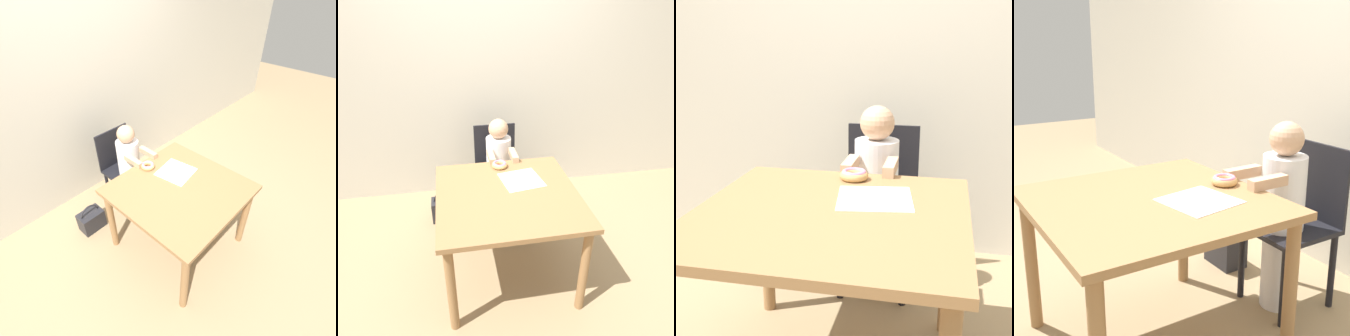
% 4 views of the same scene
% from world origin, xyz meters
% --- Properties ---
extents(wall_back, '(8.00, 0.05, 2.50)m').
position_xyz_m(wall_back, '(0.00, 1.33, 1.25)').
color(wall_back, beige).
rests_on(wall_back, ground_plane).
extents(dining_table, '(0.98, 0.99, 0.73)m').
position_xyz_m(dining_table, '(0.00, 0.00, 0.63)').
color(dining_table, olive).
rests_on(dining_table, ground_plane).
extents(chair, '(0.39, 0.41, 0.86)m').
position_xyz_m(chair, '(0.06, 0.84, 0.45)').
color(chair, black).
rests_on(chair, ground_plane).
extents(child_figure, '(0.24, 0.41, 1.00)m').
position_xyz_m(child_figure, '(0.06, 0.72, 0.52)').
color(child_figure, white).
rests_on(child_figure, ground_plane).
extents(donut, '(0.12, 0.12, 0.04)m').
position_xyz_m(donut, '(0.01, 0.39, 0.75)').
color(donut, tan).
rests_on(donut, dining_table).
extents(napkin, '(0.33, 0.33, 0.00)m').
position_xyz_m(napkin, '(0.14, 0.16, 0.73)').
color(napkin, white).
rests_on(napkin, dining_table).
extents(handbag, '(0.24, 0.16, 0.31)m').
position_xyz_m(handbag, '(-0.47, 0.77, 0.11)').
color(handbag, '#232328').
rests_on(handbag, ground_plane).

